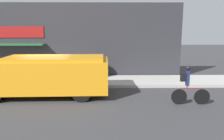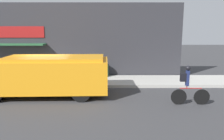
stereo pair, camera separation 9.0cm
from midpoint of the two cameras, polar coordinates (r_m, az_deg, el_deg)
The scene contains 6 objects.
ground_plane at distance 13.16m, azimuth -16.46°, elevation -4.56°, with size 70.00×70.00×0.00m, color #38383A.
sidewalk at distance 14.43m, azimuth -14.98°, elevation -2.81°, with size 28.00×2.75×0.17m.
storefront at distance 15.56m, azimuth -14.38°, elevation 7.35°, with size 17.14×1.03×5.09m.
school_bus at distance 11.43m, azimuth -16.10°, elevation -1.25°, with size 6.60×2.82×2.01m.
cyclist at distance 10.32m, azimuth 19.54°, elevation -4.06°, with size 1.74×0.21×1.79m.
trash_bin at distance 14.82m, azimuth -1.96°, elevation -0.06°, with size 0.65×0.65×0.86m.
Camera 2 is at (3.70, -12.19, 3.36)m, focal length 35.00 mm.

